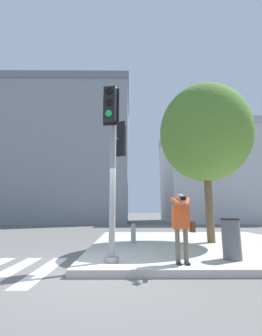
{
  "coord_description": "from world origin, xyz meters",
  "views": [
    {
      "loc": [
        0.85,
        -5.58,
        1.45
      ],
      "look_at": [
        0.89,
        0.53,
        2.57
      ],
      "focal_mm": 24.0,
      "sensor_mm": 36.0,
      "label": 1
    }
  ],
  "objects_px": {
    "street_tree": "(205,133)",
    "fire_hydrant": "(133,233)",
    "person_photographer": "(182,221)",
    "trash_bin": "(231,239)",
    "traffic_signal_pole": "(114,147)"
  },
  "relations": [
    {
      "from": "person_photographer",
      "to": "fire_hydrant",
      "type": "relative_size",
      "value": 2.22
    },
    {
      "from": "trash_bin",
      "to": "traffic_signal_pole",
      "type": "bearing_deg",
      "value": -175.48
    },
    {
      "from": "person_photographer",
      "to": "trash_bin",
      "type": "relative_size",
      "value": 1.59
    },
    {
      "from": "street_tree",
      "to": "traffic_signal_pole",
      "type": "bearing_deg",
      "value": -138.03
    },
    {
      "from": "street_tree",
      "to": "fire_hydrant",
      "type": "distance_m",
      "value": 5.08
    },
    {
      "from": "person_photographer",
      "to": "trash_bin",
      "type": "distance_m",
      "value": 1.53
    },
    {
      "from": "person_photographer",
      "to": "street_tree",
      "type": "bearing_deg",
      "value": 60.97
    },
    {
      "from": "traffic_signal_pole",
      "to": "person_photographer",
      "type": "relative_size",
      "value": 2.83
    },
    {
      "from": "street_tree",
      "to": "trash_bin",
      "type": "relative_size",
      "value": 6.27
    },
    {
      "from": "person_photographer",
      "to": "street_tree",
      "type": "relative_size",
      "value": 0.25
    },
    {
      "from": "person_photographer",
      "to": "trash_bin",
      "type": "xyz_separation_m",
      "value": [
        1.38,
        0.45,
        -0.47
      ]
    },
    {
      "from": "street_tree",
      "to": "fire_hydrant",
      "type": "height_order",
      "value": "street_tree"
    },
    {
      "from": "traffic_signal_pole",
      "to": "trash_bin",
      "type": "height_order",
      "value": "traffic_signal_pole"
    },
    {
      "from": "fire_hydrant",
      "to": "trash_bin",
      "type": "xyz_separation_m",
      "value": [
        2.5,
        -2.73,
        0.15
      ]
    },
    {
      "from": "fire_hydrant",
      "to": "trash_bin",
      "type": "distance_m",
      "value": 3.71
    }
  ]
}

